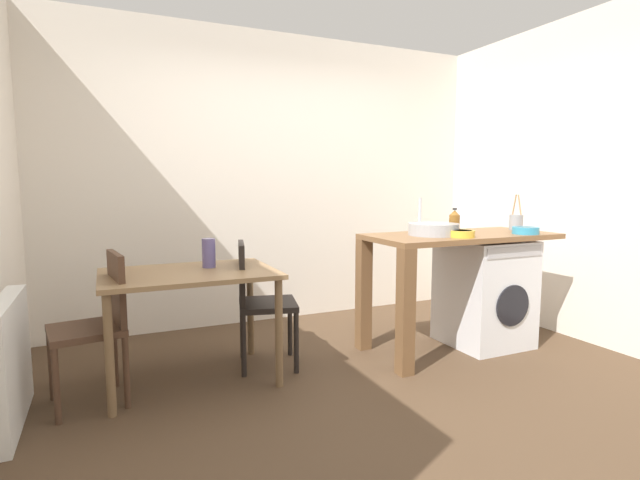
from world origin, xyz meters
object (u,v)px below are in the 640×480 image
Objects in this scene: dining_table at (190,286)px; vase at (209,253)px; chair_opposite at (257,297)px; bottle_tall_green at (454,222)px; utensil_crock at (516,222)px; mixing_bowl at (462,233)px; colander at (526,230)px; washing_machine at (484,292)px; chair_person_seat at (99,319)px.

vase reaches higher than dining_table.
bottle_tall_green is (1.58, -0.19, 0.50)m from chair_opposite.
bottle_tall_green reaches higher than dining_table.
chair_opposite is 3.00× the size of utensil_crock.
colander is at bearing -1.87° from mixing_bowl.
utensil_crock is 1.51× the size of vase.
washing_machine is 0.64m from bottle_tall_green.
dining_table is at bearing 174.81° from washing_machine.
chair_person_seat is 2.65m from bottle_tall_green.
chair_person_seat is 2.87m from washing_machine.
vase is (-1.74, 0.51, -0.11)m from mixing_bowl.
utensil_crock reaches higher than vase.
colander reaches higher than mixing_bowl.
chair_person_seat is 0.79m from vase.
mixing_bowl reaches higher than dining_table.
washing_machine is 4.36× the size of bottle_tall_green.
washing_machine is at bearing -5.19° from dining_table.
bottle_tall_green is at bearing 96.92° from chair_opposite.
utensil_crock is at bearing 56.30° from colander.
colander is (0.61, -0.02, 0.00)m from mixing_bowl.
chair_person_seat is 4.56× the size of bottle_tall_green.
mixing_bowl is at bearing -120.40° from bottle_tall_green.
colander reaches higher than vase.
chair_opposite reaches higher than washing_machine.
dining_table is at bearing 176.63° from utensil_crock.
chair_person_seat is 4.84× the size of mixing_bowl.
mixing_bowl is at bearing 85.17° from chair_opposite.
bottle_tall_green reaches higher than chair_person_seat.
chair_opposite reaches higher than dining_table.
bottle_tall_green is at bearing 145.43° from colander.
mixing_bowl is (1.41, -0.48, 0.44)m from chair_opposite.
utensil_crock is at bearing 17.52° from mixing_bowl.
washing_machine is 2.87× the size of utensil_crock.
colander is at bearing -104.99° from chair_person_seat.
utensil_crock is (0.79, 0.25, 0.04)m from mixing_bowl.
vase is at bearing -81.86° from chair_opposite.
vase reaches higher than chair_opposite.
dining_table is 2.56m from colander.
bottle_tall_green is at bearing 161.02° from washing_machine.
chair_opposite is 0.47m from vase.
dining_table is at bearing 170.30° from colander.
mixing_bowl is at bearing -16.26° from vase.
washing_machine is 0.67m from utensil_crock.
chair_person_seat is 4.50× the size of colander.
washing_machine reaches higher than dining_table.
washing_machine is 4.63× the size of mixing_bowl.
mixing_bowl is at bearing 178.13° from colander.
bottle_tall_green is (2.06, -0.12, 0.37)m from dining_table.
washing_machine is (1.84, -0.28, -0.08)m from chair_opposite.
utensil_crock reaches higher than washing_machine.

